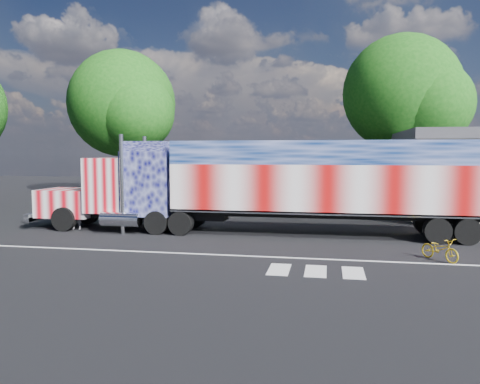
% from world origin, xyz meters
% --- Properties ---
extents(ground, '(100.00, 100.00, 0.00)m').
position_xyz_m(ground, '(0.00, 0.00, 0.00)').
color(ground, black).
extents(lane_markings, '(30.00, 2.67, 0.01)m').
position_xyz_m(lane_markings, '(1.71, -3.77, 0.01)').
color(lane_markings, silver).
rests_on(lane_markings, ground).
extents(semi_truck, '(22.24, 3.51, 4.74)m').
position_xyz_m(semi_truck, '(1.58, 2.09, 2.44)').
color(semi_truck, black).
rests_on(semi_truck, ground).
extents(coach_bus, '(12.11, 2.82, 3.52)m').
position_xyz_m(coach_bus, '(-1.77, 9.25, 1.83)').
color(coach_bus, white).
rests_on(coach_bus, ground).
extents(woman, '(0.70, 0.54, 1.72)m').
position_xyz_m(woman, '(-8.15, 1.50, 0.86)').
color(woman, slate).
rests_on(woman, ground).
extents(bicycle, '(1.42, 1.61, 0.84)m').
position_xyz_m(bicycle, '(8.33, -2.44, 0.42)').
color(bicycle, gold).
rests_on(bicycle, ground).
extents(tree_nw_a, '(9.42, 8.98, 12.52)m').
position_xyz_m(tree_nw_a, '(-12.80, 17.52, 7.98)').
color(tree_nw_a, black).
rests_on(tree_nw_a, ground).
extents(tree_ne_a, '(9.31, 8.86, 12.84)m').
position_xyz_m(tree_ne_a, '(9.93, 17.72, 8.35)').
color(tree_ne_a, black).
rests_on(tree_ne_a, ground).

